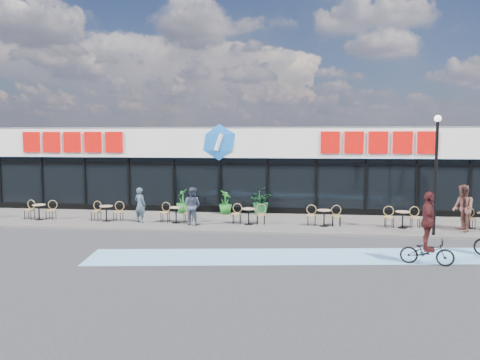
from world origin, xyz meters
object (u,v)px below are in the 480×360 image
at_px(pedestrian_a, 463,208).
at_px(cyclist_a, 428,235).
at_px(patron_left, 140,205).
at_px(lamp_post, 436,164).
at_px(potted_plant_right, 259,201).
at_px(patron_right, 192,206).
at_px(potted_plant_mid, 225,202).
at_px(potted_plant_left, 183,201).
at_px(pedestrian_c, 463,208).

bearing_deg(pedestrian_a, cyclist_a, -37.02).
bearing_deg(cyclist_a, patron_left, 153.86).
bearing_deg(lamp_post, potted_plant_right, 149.53).
bearing_deg(patron_right, potted_plant_right, -114.09).
bearing_deg(lamp_post, potted_plant_mid, 155.71).
xyz_separation_m(potted_plant_left, pedestrian_c, (13.06, -2.71, 0.26)).
bearing_deg(patron_left, pedestrian_a, -160.02).
distance_m(potted_plant_left, potted_plant_right, 4.01).
relative_size(potted_plant_right, patron_left, 0.84).
bearing_deg(potted_plant_mid, potted_plant_left, 178.87).
height_order(lamp_post, potted_plant_right, lamp_post).
bearing_deg(patron_right, potted_plant_mid, -92.89).
distance_m(potted_plant_right, patron_right, 4.39).
xyz_separation_m(pedestrian_c, cyclist_a, (-2.99, -5.83, -0.03)).
bearing_deg(potted_plant_left, potted_plant_right, 2.73).
bearing_deg(potted_plant_left, pedestrian_a, -14.60).
bearing_deg(lamp_post, pedestrian_c, 43.16).
xyz_separation_m(patron_left, pedestrian_a, (14.16, -0.39, 0.17)).
height_order(patron_right, pedestrian_c, pedestrian_c).
relative_size(pedestrian_c, cyclist_a, 0.76).
bearing_deg(potted_plant_mid, lamp_post, -24.29).
xyz_separation_m(patron_left, cyclist_a, (11.37, -5.58, 0.04)).
distance_m(potted_plant_left, pedestrian_a, 13.30).
bearing_deg(patron_right, potted_plant_left, -53.84).
distance_m(patron_left, pedestrian_a, 14.16).
bearing_deg(patron_right, pedestrian_c, -162.50).
xyz_separation_m(potted_plant_left, potted_plant_mid, (2.26, -0.04, -0.02)).
bearing_deg(pedestrian_c, potted_plant_mid, -55.30).
height_order(patron_right, cyclist_a, cyclist_a).
bearing_deg(patron_left, cyclist_a, 175.41).
relative_size(potted_plant_left, potted_plant_mid, 1.03).
xyz_separation_m(potted_plant_right, pedestrian_c, (9.06, -2.90, 0.21)).
height_order(pedestrian_c, cyclist_a, cyclist_a).
relative_size(lamp_post, pedestrian_a, 2.44).
bearing_deg(lamp_post, pedestrian_a, 31.46).
height_order(potted_plant_mid, cyclist_a, cyclist_a).
bearing_deg(potted_plant_right, patron_left, -149.22).
distance_m(potted_plant_right, patron_left, 6.17).
relative_size(patron_left, cyclist_a, 0.70).
relative_size(potted_plant_left, patron_left, 0.77).
bearing_deg(patron_left, lamp_post, -163.99).
bearing_deg(pedestrian_a, lamp_post, -67.31).
height_order(potted_plant_right, patron_right, patron_right).
xyz_separation_m(lamp_post, cyclist_a, (-1.40, -4.34, -2.03)).
xyz_separation_m(patron_left, patron_right, (2.53, -0.24, 0.04)).
distance_m(lamp_post, potted_plant_right, 8.94).
distance_m(potted_plant_mid, patron_right, 3.34).
height_order(lamp_post, pedestrian_a, lamp_post).
height_order(potted_plant_left, pedestrian_a, pedestrian_a).
relative_size(potted_plant_left, potted_plant_right, 0.92).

